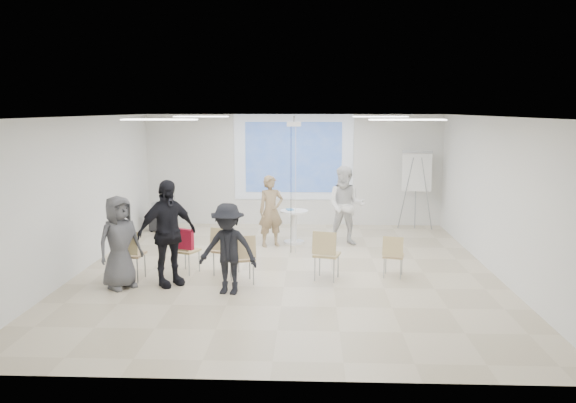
{
  "coord_description": "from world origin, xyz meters",
  "views": [
    {
      "loc": [
        0.46,
        -10.62,
        3.14
      ],
      "look_at": [
        0.0,
        0.8,
        1.25
      ],
      "focal_mm": 35.0,
      "sensor_mm": 36.0,
      "label": 1
    }
  ],
  "objects_px": {
    "player_right": "(346,201)",
    "audience_left": "(167,225)",
    "chair_far_left": "(129,251)",
    "chair_left_inner": "(224,247)",
    "player_left": "(271,206)",
    "av_cart": "(160,218)",
    "chair_right_far": "(393,253)",
    "chair_left_mid": "(184,247)",
    "audience_outer": "(119,237)",
    "laptop": "(226,248)",
    "chair_center": "(243,255)",
    "flipchart_easel": "(417,172)",
    "pedestal_table": "(294,225)",
    "audience_mid": "(228,243)",
    "chair_right_inner": "(326,251)"
  },
  "relations": [
    {
      "from": "audience_outer",
      "to": "av_cart",
      "type": "xyz_separation_m",
      "value": [
        -0.54,
        4.67,
        -0.58
      ]
    },
    {
      "from": "laptop",
      "to": "audience_outer",
      "type": "distance_m",
      "value": 2.02
    },
    {
      "from": "chair_left_mid",
      "to": "audience_mid",
      "type": "distance_m",
      "value": 1.56
    },
    {
      "from": "chair_left_mid",
      "to": "chair_right_far",
      "type": "xyz_separation_m",
      "value": [
        3.97,
        -0.1,
        -0.04
      ]
    },
    {
      "from": "player_left",
      "to": "audience_mid",
      "type": "distance_m",
      "value": 3.44
    },
    {
      "from": "player_left",
      "to": "av_cart",
      "type": "distance_m",
      "value": 3.39
    },
    {
      "from": "chair_far_left",
      "to": "chair_left_inner",
      "type": "bearing_deg",
      "value": 19.34
    },
    {
      "from": "chair_right_far",
      "to": "chair_left_mid",
      "type": "bearing_deg",
      "value": -167.78
    },
    {
      "from": "player_right",
      "to": "laptop",
      "type": "distance_m",
      "value": 3.52
    },
    {
      "from": "audience_left",
      "to": "audience_outer",
      "type": "distance_m",
      "value": 0.84
    },
    {
      "from": "flipchart_easel",
      "to": "chair_right_inner",
      "type": "bearing_deg",
      "value": -109.43
    },
    {
      "from": "chair_left_mid",
      "to": "chair_left_inner",
      "type": "distance_m",
      "value": 0.78
    },
    {
      "from": "chair_right_far",
      "to": "player_left",
      "type": "bearing_deg",
      "value": 149.63
    },
    {
      "from": "audience_left",
      "to": "flipchart_easel",
      "type": "bearing_deg",
      "value": 1.09
    },
    {
      "from": "player_left",
      "to": "audience_outer",
      "type": "bearing_deg",
      "value": -152.24
    },
    {
      "from": "chair_left_inner",
      "to": "flipchart_easel",
      "type": "bearing_deg",
      "value": 61.78
    },
    {
      "from": "chair_right_inner",
      "to": "chair_right_far",
      "type": "xyz_separation_m",
      "value": [
        1.27,
        0.23,
        -0.08
      ]
    },
    {
      "from": "chair_far_left",
      "to": "chair_left_mid",
      "type": "xyz_separation_m",
      "value": [
        0.91,
        0.49,
        -0.05
      ]
    },
    {
      "from": "pedestal_table",
      "to": "audience_outer",
      "type": "bearing_deg",
      "value": -130.7
    },
    {
      "from": "chair_far_left",
      "to": "pedestal_table",
      "type": "bearing_deg",
      "value": 51.45
    },
    {
      "from": "audience_outer",
      "to": "av_cart",
      "type": "bearing_deg",
      "value": 48.3
    },
    {
      "from": "chair_far_left",
      "to": "chair_left_mid",
      "type": "bearing_deg",
      "value": 33.87
    },
    {
      "from": "chair_left_mid",
      "to": "laptop",
      "type": "distance_m",
      "value": 0.8
    },
    {
      "from": "pedestal_table",
      "to": "chair_far_left",
      "type": "height_order",
      "value": "chair_far_left"
    },
    {
      "from": "chair_far_left",
      "to": "chair_right_far",
      "type": "bearing_deg",
      "value": 9.91
    },
    {
      "from": "player_left",
      "to": "laptop",
      "type": "relative_size",
      "value": 5.41
    },
    {
      "from": "chair_right_inner",
      "to": "audience_outer",
      "type": "xyz_separation_m",
      "value": [
        -3.64,
        -0.56,
        0.37
      ]
    },
    {
      "from": "chair_right_inner",
      "to": "audience_outer",
      "type": "relative_size",
      "value": 0.51
    },
    {
      "from": "pedestal_table",
      "to": "chair_right_far",
      "type": "height_order",
      "value": "pedestal_table"
    },
    {
      "from": "player_right",
      "to": "audience_left",
      "type": "relative_size",
      "value": 0.93
    },
    {
      "from": "audience_mid",
      "to": "flipchart_easel",
      "type": "distance_m",
      "value": 6.84
    },
    {
      "from": "player_left",
      "to": "chair_left_mid",
      "type": "distance_m",
      "value": 2.76
    },
    {
      "from": "chair_right_inner",
      "to": "chair_right_far",
      "type": "distance_m",
      "value": 1.29
    },
    {
      "from": "laptop",
      "to": "audience_mid",
      "type": "bearing_deg",
      "value": 117.48
    },
    {
      "from": "pedestal_table",
      "to": "chair_center",
      "type": "xyz_separation_m",
      "value": [
        -0.83,
        -3.17,
        0.09
      ]
    },
    {
      "from": "laptop",
      "to": "audience_left",
      "type": "distance_m",
      "value": 1.33
    },
    {
      "from": "chair_far_left",
      "to": "audience_outer",
      "type": "bearing_deg",
      "value": -89.67
    },
    {
      "from": "player_right",
      "to": "chair_left_mid",
      "type": "distance_m",
      "value": 4.13
    },
    {
      "from": "player_left",
      "to": "av_cart",
      "type": "height_order",
      "value": "player_left"
    },
    {
      "from": "player_right",
      "to": "audience_outer",
      "type": "height_order",
      "value": "player_right"
    },
    {
      "from": "chair_left_mid",
      "to": "flipchart_easel",
      "type": "distance_m",
      "value": 6.78
    },
    {
      "from": "player_right",
      "to": "chair_right_far",
      "type": "height_order",
      "value": "player_right"
    },
    {
      "from": "flipchart_easel",
      "to": "av_cart",
      "type": "xyz_separation_m",
      "value": [
        -6.65,
        -0.48,
        -1.18
      ]
    },
    {
      "from": "chair_center",
      "to": "player_left",
      "type": "bearing_deg",
      "value": 66.79
    },
    {
      "from": "chair_center",
      "to": "flipchart_easel",
      "type": "height_order",
      "value": "flipchart_easel"
    },
    {
      "from": "chair_center",
      "to": "audience_mid",
      "type": "bearing_deg",
      "value": -127.06
    },
    {
      "from": "chair_left_mid",
      "to": "audience_outer",
      "type": "bearing_deg",
      "value": -112.51
    },
    {
      "from": "player_right",
      "to": "av_cart",
      "type": "xyz_separation_m",
      "value": [
        -4.71,
        1.27,
        -0.67
      ]
    },
    {
      "from": "audience_outer",
      "to": "flipchart_easel",
      "type": "xyz_separation_m",
      "value": [
        6.11,
        5.16,
        0.6
      ]
    },
    {
      "from": "chair_left_mid",
      "to": "av_cart",
      "type": "distance_m",
      "value": 4.06
    }
  ]
}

